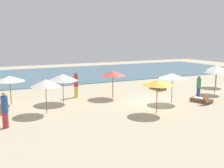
{
  "coord_description": "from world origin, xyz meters",
  "views": [
    {
      "loc": [
        -10.94,
        -16.28,
        4.62
      ],
      "look_at": [
        -1.85,
        2.21,
        1.1
      ],
      "focal_mm": 44.06,
      "sensor_mm": 36.0,
      "label": 1
    }
  ],
  "objects_px": {
    "umbrella_5": "(216,70)",
    "umbrella_4": "(113,73)",
    "umbrella_1": "(46,83)",
    "umbrella_3": "(10,79)",
    "umbrella_7": "(217,68)",
    "person_1": "(199,87)",
    "person_0": "(76,85)",
    "umbrella_6": "(157,83)",
    "lounger_1": "(202,100)",
    "umbrella_0": "(172,76)",
    "lounger_0": "(158,88)",
    "umbrella_2": "(63,77)",
    "person_2": "(5,110)"
  },
  "relations": [
    {
      "from": "umbrella_5",
      "to": "umbrella_4",
      "type": "bearing_deg",
      "value": 164.45
    },
    {
      "from": "umbrella_1",
      "to": "umbrella_3",
      "type": "height_order",
      "value": "umbrella_1"
    },
    {
      "from": "umbrella_7",
      "to": "person_1",
      "type": "distance_m",
      "value": 5.71
    },
    {
      "from": "umbrella_4",
      "to": "person_0",
      "type": "bearing_deg",
      "value": 152.1
    },
    {
      "from": "umbrella_6",
      "to": "umbrella_7",
      "type": "xyz_separation_m",
      "value": [
        10.33,
        5.02,
        -0.08
      ]
    },
    {
      "from": "umbrella_7",
      "to": "lounger_1",
      "type": "relative_size",
      "value": 1.14
    },
    {
      "from": "umbrella_0",
      "to": "umbrella_7",
      "type": "bearing_deg",
      "value": 22.52
    },
    {
      "from": "umbrella_3",
      "to": "lounger_0",
      "type": "height_order",
      "value": "umbrella_3"
    },
    {
      "from": "umbrella_0",
      "to": "lounger_0",
      "type": "height_order",
      "value": "umbrella_0"
    },
    {
      "from": "umbrella_2",
      "to": "person_0",
      "type": "bearing_deg",
      "value": 42.16
    },
    {
      "from": "umbrella_7",
      "to": "lounger_1",
      "type": "height_order",
      "value": "umbrella_7"
    },
    {
      "from": "umbrella_3",
      "to": "umbrella_6",
      "type": "xyz_separation_m",
      "value": [
        7.81,
        -6.3,
        0.08
      ]
    },
    {
      "from": "umbrella_3",
      "to": "umbrella_7",
      "type": "relative_size",
      "value": 1.02
    },
    {
      "from": "umbrella_0",
      "to": "umbrella_6",
      "type": "distance_m",
      "value": 3.16
    },
    {
      "from": "umbrella_5",
      "to": "person_1",
      "type": "height_order",
      "value": "umbrella_5"
    },
    {
      "from": "umbrella_2",
      "to": "lounger_1",
      "type": "relative_size",
      "value": 1.22
    },
    {
      "from": "umbrella_4",
      "to": "umbrella_6",
      "type": "distance_m",
      "value": 5.16
    },
    {
      "from": "umbrella_3",
      "to": "lounger_0",
      "type": "distance_m",
      "value": 12.5
    },
    {
      "from": "lounger_1",
      "to": "person_0",
      "type": "xyz_separation_m",
      "value": [
        -7.5,
        5.64,
        0.82
      ]
    },
    {
      "from": "umbrella_7",
      "to": "umbrella_0",
      "type": "bearing_deg",
      "value": -157.48
    },
    {
      "from": "umbrella_1",
      "to": "umbrella_4",
      "type": "bearing_deg",
      "value": 21.32
    },
    {
      "from": "umbrella_4",
      "to": "person_1",
      "type": "distance_m",
      "value": 6.7
    },
    {
      "from": "umbrella_4",
      "to": "umbrella_5",
      "type": "xyz_separation_m",
      "value": [
        8.33,
        -2.32,
        0.07
      ]
    },
    {
      "from": "umbrella_5",
      "to": "person_0",
      "type": "distance_m",
      "value": 11.49
    },
    {
      "from": "umbrella_2",
      "to": "person_0",
      "type": "distance_m",
      "value": 2.06
    },
    {
      "from": "umbrella_2",
      "to": "umbrella_3",
      "type": "xyz_separation_m",
      "value": [
        -3.42,
        1.1,
        -0.01
      ]
    },
    {
      "from": "person_0",
      "to": "person_2",
      "type": "xyz_separation_m",
      "value": [
        -5.66,
        -5.4,
        -0.03
      ]
    },
    {
      "from": "lounger_0",
      "to": "person_2",
      "type": "relative_size",
      "value": 0.9
    },
    {
      "from": "umbrella_2",
      "to": "umbrella_6",
      "type": "xyz_separation_m",
      "value": [
        4.39,
        -5.2,
        0.07
      ]
    },
    {
      "from": "umbrella_7",
      "to": "umbrella_4",
      "type": "bearing_deg",
      "value": 179.38
    },
    {
      "from": "umbrella_1",
      "to": "umbrella_2",
      "type": "distance_m",
      "value": 2.85
    },
    {
      "from": "umbrella_1",
      "to": "lounger_1",
      "type": "height_order",
      "value": "umbrella_1"
    },
    {
      "from": "umbrella_5",
      "to": "umbrella_7",
      "type": "height_order",
      "value": "umbrella_5"
    },
    {
      "from": "umbrella_7",
      "to": "lounger_0",
      "type": "distance_m",
      "value": 6.09
    },
    {
      "from": "umbrella_0",
      "to": "umbrella_3",
      "type": "distance_m",
      "value": 11.32
    },
    {
      "from": "lounger_0",
      "to": "person_0",
      "type": "bearing_deg",
      "value": 178.24
    },
    {
      "from": "person_0",
      "to": "person_1",
      "type": "height_order",
      "value": "person_0"
    },
    {
      "from": "person_2",
      "to": "umbrella_3",
      "type": "bearing_deg",
      "value": 80.89
    },
    {
      "from": "umbrella_1",
      "to": "umbrella_5",
      "type": "bearing_deg",
      "value": -0.49
    },
    {
      "from": "umbrella_0",
      "to": "lounger_0",
      "type": "relative_size",
      "value": 1.22
    },
    {
      "from": "umbrella_1",
      "to": "lounger_1",
      "type": "xyz_separation_m",
      "value": [
        10.63,
        -2.11,
        -1.71
      ]
    },
    {
      "from": "umbrella_6",
      "to": "lounger_1",
      "type": "xyz_separation_m",
      "value": [
        4.52,
        0.83,
        -1.71
      ]
    },
    {
      "from": "umbrella_1",
      "to": "person_2",
      "type": "height_order",
      "value": "umbrella_1"
    },
    {
      "from": "person_0",
      "to": "umbrella_5",
      "type": "bearing_deg",
      "value": -18.6
    },
    {
      "from": "umbrella_0",
      "to": "umbrella_5",
      "type": "distance_m",
      "value": 5.37
    },
    {
      "from": "person_2",
      "to": "umbrella_0",
      "type": "bearing_deg",
      "value": 3.75
    },
    {
      "from": "umbrella_3",
      "to": "person_2",
      "type": "distance_m",
      "value": 5.36
    },
    {
      "from": "umbrella_4",
      "to": "umbrella_7",
      "type": "xyz_separation_m",
      "value": [
        10.8,
        -0.12,
        -0.09
      ]
    },
    {
      "from": "umbrella_3",
      "to": "umbrella_5",
      "type": "bearing_deg",
      "value": -12.52
    },
    {
      "from": "umbrella_2",
      "to": "lounger_1",
      "type": "bearing_deg",
      "value": -26.14
    }
  ]
}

